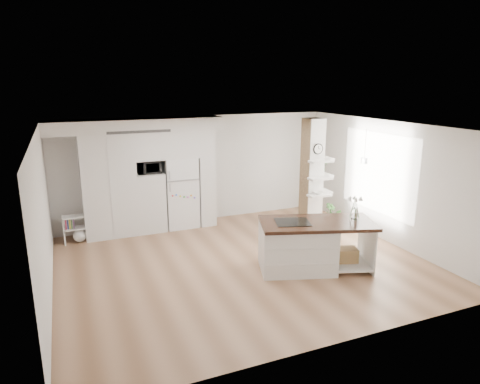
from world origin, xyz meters
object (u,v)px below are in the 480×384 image
object	(u,v)px
floor_plant_a	(336,218)
kitchen_island	(304,245)
bookshelf	(77,230)
refrigerator	(180,192)

from	to	relation	value
floor_plant_a	kitchen_island	bearing A→B (deg)	-138.09
bookshelf	floor_plant_a	size ratio (longest dim) A/B	1.34
refrigerator	floor_plant_a	distance (m)	3.91
bookshelf	floor_plant_a	bearing A→B (deg)	-12.74
refrigerator	kitchen_island	world-z (taller)	refrigerator
refrigerator	kitchen_island	size ratio (longest dim) A/B	0.75
kitchen_island	floor_plant_a	size ratio (longest dim) A/B	5.03
kitchen_island	floor_plant_a	world-z (taller)	kitchen_island
floor_plant_a	refrigerator	bearing A→B (deg)	156.07
refrigerator	bookshelf	world-z (taller)	refrigerator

